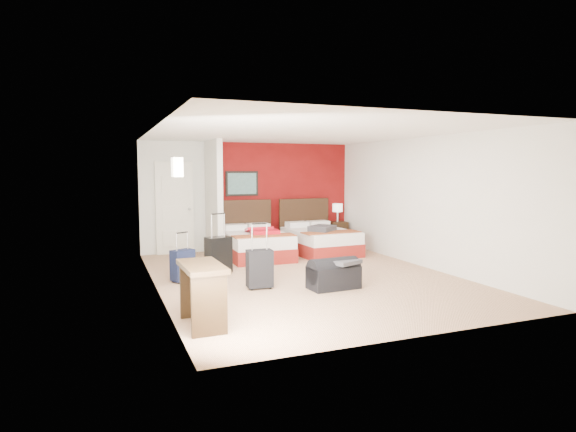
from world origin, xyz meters
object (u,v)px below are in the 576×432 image
suitcase_navy (183,267)px  suitcase_black (218,256)px  red_suitcase_open (262,231)px  nightstand (337,233)px  table_lamp (338,213)px  suitcase_charcoal (260,270)px  duffel_bag (334,276)px  bed_right (320,242)px  desk (202,295)px  bed_left (256,245)px

suitcase_navy → suitcase_black: bearing=0.4°
red_suitcase_open → suitcase_navy: bearing=-135.7°
nightstand → table_lamp: size_ratio=1.34×
red_suitcase_open → suitcase_black: bearing=-130.2°
red_suitcase_open → suitcase_charcoal: bearing=-104.0°
table_lamp → duffel_bag: size_ratio=0.56×
suitcase_charcoal → suitcase_black: bearing=108.9°
red_suitcase_open → suitcase_navy: (-1.92, -1.56, -0.32)m
table_lamp → suitcase_charcoal: bearing=-132.5°
bed_right → desk: desk is taller
nightstand → table_lamp: bearing=0.0°
suitcase_navy → duffel_bag: 2.52m
bed_right → suitcase_navy: (-3.33, -1.65, -0.01)m
duffel_bag → bed_left: bearing=92.7°
nightstand → duffel_bag: bearing=-113.4°
table_lamp → duffel_bag: (-2.07, -3.87, -0.61)m
suitcase_black → suitcase_navy: size_ratio=1.26×
bed_left → suitcase_charcoal: size_ratio=3.02×
red_suitcase_open → suitcase_black: (-1.22, -1.20, -0.26)m
table_lamp → suitcase_black: 4.16m
table_lamp → desk: bearing=-131.5°
red_suitcase_open → bed_right: bearing=9.3°
bed_right → suitcase_black: (-2.63, -1.30, 0.06)m
nightstand → suitcase_charcoal: size_ratio=1.01×
suitcase_charcoal → nightstand: bearing=50.5°
red_suitcase_open → suitcase_black: suitcase_black is taller
bed_left → table_lamp: size_ratio=4.00×
bed_right → suitcase_navy: 3.72m
bed_right → table_lamp: 1.36m
suitcase_black → duffel_bag: size_ratio=0.82×
bed_left → table_lamp: bearing=21.6°
suitcase_charcoal → duffel_bag: size_ratio=0.74×
red_suitcase_open → suitcase_navy: size_ratio=1.52×
red_suitcase_open → duffel_bag: red_suitcase_open is taller
nightstand → bed_right: bearing=-130.4°
red_suitcase_open → suitcase_black: 1.74m
bed_left → desk: (-1.97, -4.05, 0.11)m
nightstand → suitcase_black: 4.13m
bed_left → bed_right: (1.51, -0.00, -0.00)m
red_suitcase_open → suitcase_charcoal: size_ratio=1.32×
suitcase_navy → duffel_bag: bearing=-58.5°
bed_right → table_lamp: bearing=42.2°
nightstand → suitcase_charcoal: bearing=-127.8°
bed_right → suitcase_black: 2.94m
bed_left → duffel_bag: bed_left is taller
bed_left → desk: desk is taller
bed_left → suitcase_black: suitcase_black is taller
suitcase_charcoal → duffel_bag: (1.09, -0.42, -0.09)m
bed_right → nightstand: 1.24m
suitcase_black → desk: bearing=-124.1°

